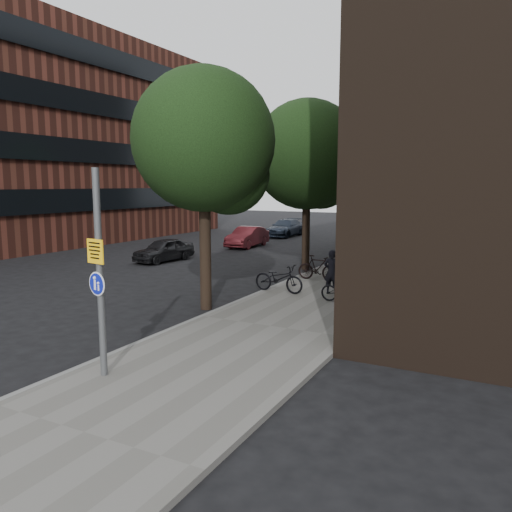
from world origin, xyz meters
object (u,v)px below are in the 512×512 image
Objects in this scene: parked_car_near at (164,250)px; parked_bike_facade_near at (345,290)px; signpost at (100,273)px; pedestrian at (332,272)px.

parked_bike_facade_near is at bearing -16.62° from parked_car_near.
signpost is at bearing -49.03° from parked_car_near.
parked_bike_facade_near is (2.43, 8.32, -1.67)m from signpost.
signpost is at bearing 77.07° from pedestrian.
parked_car_near is at bearing 132.88° from signpost.
pedestrian is 0.45× the size of parked_car_near.
parked_car_near is at bearing -24.00° from pedestrian.
pedestrian is at bearing 36.73° from parked_bike_facade_near.
pedestrian is 0.97× the size of parked_bike_facade_near.
parked_bike_facade_near is 0.46× the size of parked_car_near.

